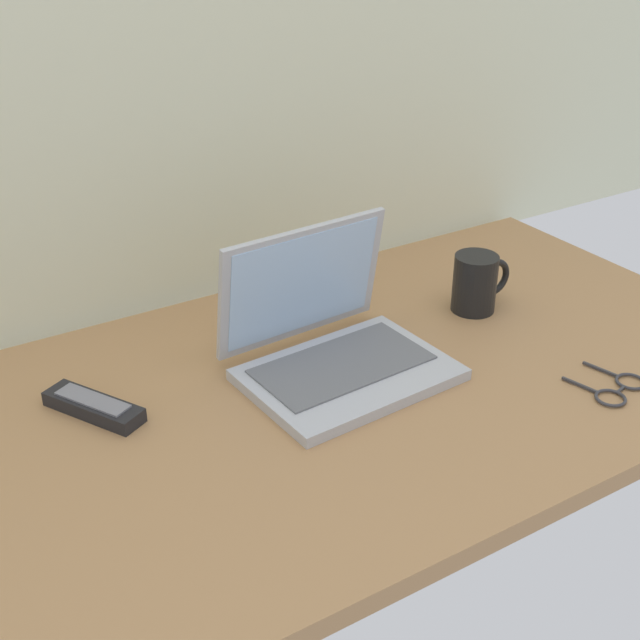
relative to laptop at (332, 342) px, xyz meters
name	(u,v)px	position (x,y,z in m)	size (l,w,h in m)	color
desk	(290,408)	(-0.10, -0.05, -0.06)	(1.60, 0.76, 0.03)	#A87A4C
laptop	(332,342)	(0.00, 0.00, 0.00)	(0.32, 0.28, 0.22)	#B2B5BA
coffee_mug	(476,282)	(0.33, 0.03, 0.01)	(0.12, 0.08, 0.10)	black
remote_control_near	(94,406)	(-0.36, 0.07, -0.03)	(0.12, 0.16, 0.02)	black
eyeglasses	(618,389)	(0.33, -0.29, -0.04)	(0.12, 0.12, 0.01)	#333338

